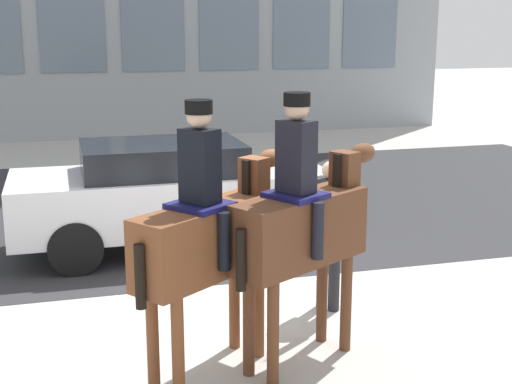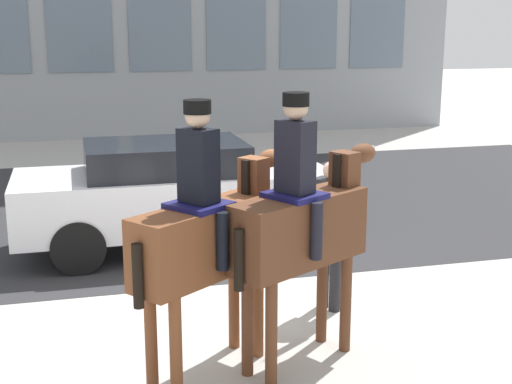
{
  "view_description": "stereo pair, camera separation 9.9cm",
  "coord_description": "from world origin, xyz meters",
  "px_view_note": "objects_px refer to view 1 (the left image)",
  "views": [
    {
      "loc": [
        -1.59,
        -7.72,
        3.17
      ],
      "look_at": [
        0.27,
        -1.03,
        1.54
      ],
      "focal_mm": 50.0,
      "sensor_mm": 36.0,
      "label": 1
    },
    {
      "loc": [
        -1.49,
        -7.74,
        3.17
      ],
      "look_at": [
        0.27,
        -1.03,
        1.54
      ],
      "focal_mm": 50.0,
      "sensor_mm": 36.0,
      "label": 2
    }
  ],
  "objects_px": {
    "mounted_horse_lead": "(209,234)",
    "pedestrian_bystander": "(329,223)",
    "mounted_horse_companion": "(303,223)",
    "street_car_near_lane": "(170,192)"
  },
  "relations": [
    {
      "from": "mounted_horse_companion",
      "to": "pedestrian_bystander",
      "type": "relative_size",
      "value": 1.51
    },
    {
      "from": "mounted_horse_lead",
      "to": "street_car_near_lane",
      "type": "bearing_deg",
      "value": 50.46
    },
    {
      "from": "mounted_horse_lead",
      "to": "pedestrian_bystander",
      "type": "bearing_deg",
      "value": -1.46
    },
    {
      "from": "mounted_horse_lead",
      "to": "street_car_near_lane",
      "type": "distance_m",
      "value": 3.9
    },
    {
      "from": "mounted_horse_lead",
      "to": "mounted_horse_companion",
      "type": "relative_size",
      "value": 0.98
    },
    {
      "from": "mounted_horse_companion",
      "to": "street_car_near_lane",
      "type": "bearing_deg",
      "value": 70.13
    },
    {
      "from": "mounted_horse_lead",
      "to": "pedestrian_bystander",
      "type": "xyz_separation_m",
      "value": [
        1.59,
        1.11,
        -0.33
      ]
    },
    {
      "from": "pedestrian_bystander",
      "to": "street_car_near_lane",
      "type": "relative_size",
      "value": 0.39
    },
    {
      "from": "mounted_horse_lead",
      "to": "street_car_near_lane",
      "type": "height_order",
      "value": "mounted_horse_lead"
    },
    {
      "from": "mounted_horse_lead",
      "to": "pedestrian_bystander",
      "type": "height_order",
      "value": "mounted_horse_lead"
    }
  ]
}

